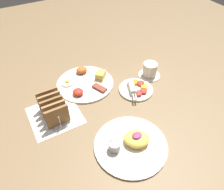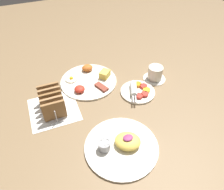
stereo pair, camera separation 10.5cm
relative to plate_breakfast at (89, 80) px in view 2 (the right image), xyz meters
The scene contains 7 objects.
ground_plane 0.22m from the plate_breakfast, 88.62° to the right, with size 3.00×3.00×0.00m, color brown.
napkin_flat 0.25m from the plate_breakfast, 147.51° to the right, with size 0.22×0.22×0.00m.
plate_breakfast is the anchor object (origin of this frame).
plate_condiments 0.27m from the plate_breakfast, 40.73° to the right, with size 0.17×0.17×0.04m.
plate_foreground 0.44m from the plate_breakfast, 89.92° to the right, with size 0.29×0.29×0.06m.
toast_rack 0.26m from the plate_breakfast, 147.51° to the right, with size 0.10×0.18×0.10m.
coffee_cup 0.35m from the plate_breakfast, 17.87° to the right, with size 0.12×0.12×0.08m.
Camera 2 is at (-0.22, -0.66, 0.75)m, focal length 35.00 mm.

